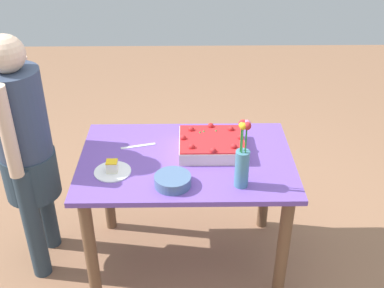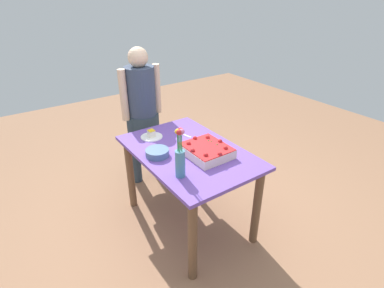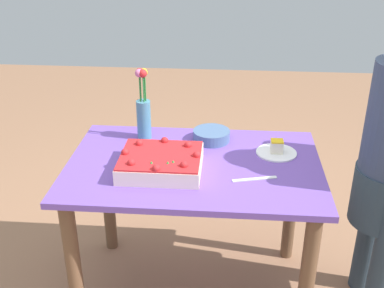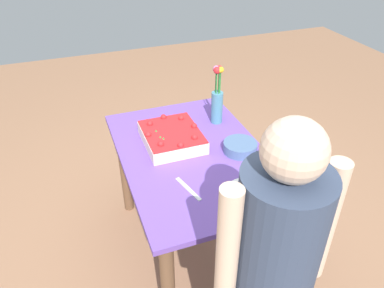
{
  "view_description": "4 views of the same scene",
  "coord_description": "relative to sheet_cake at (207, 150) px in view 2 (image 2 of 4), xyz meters",
  "views": [
    {
      "loc": [
        -0.0,
        2.28,
        2.26
      ],
      "look_at": [
        -0.04,
        -0.02,
        0.86
      ],
      "focal_mm": 45.0,
      "sensor_mm": 36.0,
      "label": 1
    },
    {
      "loc": [
        -1.82,
        1.23,
        2.0
      ],
      "look_at": [
        -0.11,
        0.04,
        0.9
      ],
      "focal_mm": 28.0,
      "sensor_mm": 36.0,
      "label": 2
    },
    {
      "loc": [
        0.15,
        -2.01,
        1.86
      ],
      "look_at": [
        -0.0,
        -0.08,
        0.92
      ],
      "focal_mm": 45.0,
      "sensor_mm": 36.0,
      "label": 3
    },
    {
      "loc": [
        1.62,
        -0.6,
        1.99
      ],
      "look_at": [
        -0.04,
        0.01,
        0.82
      ],
      "focal_mm": 35.0,
      "sensor_mm": 36.0,
      "label": 4
    }
  ],
  "objects": [
    {
      "name": "ground_plane",
      "position": [
        0.15,
        0.08,
        -0.82
      ],
      "size": [
        8.0,
        8.0,
        0.0
      ],
      "primitive_type": "plane",
      "color": "#976A4D"
    },
    {
      "name": "flower_vase",
      "position": [
        -0.14,
        0.34,
        0.12
      ],
      "size": [
        0.07,
        0.07,
        0.38
      ],
      "color": "teal",
      "rests_on": "dining_table"
    },
    {
      "name": "cake_knife",
      "position": [
        0.43,
        -0.05,
        -0.04
      ],
      "size": [
        0.2,
        0.07,
        0.0
      ],
      "primitive_type": "cube",
      "rotation": [
        0.0,
        0.0,
        0.25
      ],
      "color": "silver",
      "rests_on": "dining_table"
    },
    {
      "name": "fruit_bowl",
      "position": [
        0.22,
        0.34,
        -0.01
      ],
      "size": [
        0.19,
        0.19,
        0.06
      ],
      "primitive_type": "cylinder",
      "color": "#4C6992",
      "rests_on": "dining_table"
    },
    {
      "name": "dining_table",
      "position": [
        0.15,
        0.08,
        -0.19
      ],
      "size": [
        1.21,
        0.8,
        0.78
      ],
      "color": "#6D49AB",
      "rests_on": "ground_plane"
    },
    {
      "name": "serving_plate_with_slice",
      "position": [
        0.54,
        0.21,
        -0.02
      ],
      "size": [
        0.2,
        0.2,
        0.07
      ],
      "color": "white",
      "rests_on": "dining_table"
    },
    {
      "name": "person_standing",
      "position": [
        1.05,
        0.05,
        0.04
      ],
      "size": [
        0.31,
        0.45,
        1.49
      ],
      "rotation": [
        0.0,
        0.0,
        3.14
      ],
      "color": "#2A3A48",
      "rests_on": "ground_plane"
    },
    {
      "name": "sheet_cake",
      "position": [
        0.0,
        0.0,
        0.0
      ],
      "size": [
        0.37,
        0.32,
        0.1
      ],
      "color": "#F8DDCB",
      "rests_on": "dining_table"
    }
  ]
}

